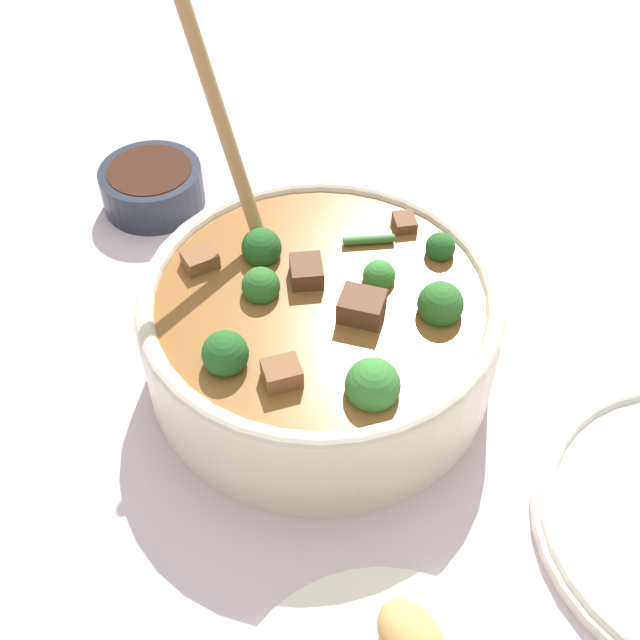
# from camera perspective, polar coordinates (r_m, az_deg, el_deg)

# --- Properties ---
(ground_plane) EXTENTS (4.00, 4.00, 0.00)m
(ground_plane) POSITION_cam_1_polar(r_m,az_deg,el_deg) (0.71, 0.00, -3.49)
(ground_plane) COLOR silver
(stew_bowl) EXTENTS (0.29, 0.31, 0.30)m
(stew_bowl) POSITION_cam_1_polar(r_m,az_deg,el_deg) (0.66, -0.00, -0.37)
(stew_bowl) COLOR beige
(stew_bowl) RESTS_ON ground_plane
(condiment_bowl) EXTENTS (0.11, 0.11, 0.05)m
(condiment_bowl) POSITION_cam_1_polar(r_m,az_deg,el_deg) (0.87, -11.85, 9.39)
(condiment_bowl) COLOR #232833
(condiment_bowl) RESTS_ON ground_plane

